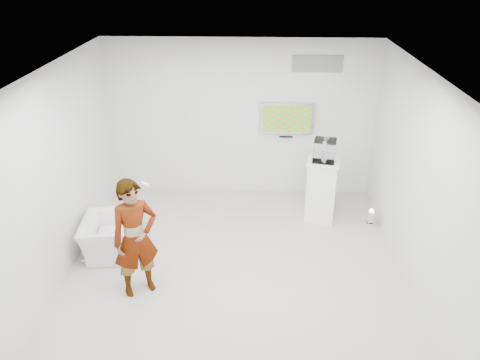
{
  "coord_description": "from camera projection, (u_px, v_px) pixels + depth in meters",
  "views": [
    {
      "loc": [
        0.31,
        -5.86,
        4.37
      ],
      "look_at": [
        0.05,
        0.6,
        1.17
      ],
      "focal_mm": 35.0,
      "sensor_mm": 36.0,
      "label": 1
    }
  ],
  "objects": [
    {
      "name": "pedestal",
      "position": [
        321.0,
        190.0,
        8.24
      ],
      "size": [
        0.65,
        0.65,
        1.13
      ],
      "primitive_type": "cube",
      "rotation": [
        0.0,
        0.0,
        -0.2
      ],
      "color": "white",
      "rests_on": "room"
    },
    {
      "name": "logo_decal",
      "position": [
        317.0,
        64.0,
        8.25
      ],
      "size": [
        0.9,
        0.02,
        0.3
      ],
      "primitive_type": "cube",
      "color": "slate",
      "rests_on": "room"
    },
    {
      "name": "person",
      "position": [
        135.0,
        238.0,
        6.31
      ],
      "size": [
        0.76,
        0.68,
        1.73
      ],
      "primitive_type": "imported",
      "rotation": [
        0.0,
        0.0,
        0.55
      ],
      "color": "white",
      "rests_on": "room"
    },
    {
      "name": "console",
      "position": [
        324.0,
        154.0,
        7.94
      ],
      "size": [
        0.06,
        0.16,
        0.22
      ],
      "primitive_type": "cube",
      "rotation": [
        0.0,
        0.0,
        0.06
      ],
      "color": "white",
      "rests_on": "pedestal"
    },
    {
      "name": "vitrine",
      "position": [
        325.0,
        150.0,
        7.91
      ],
      "size": [
        0.43,
        0.43,
        0.37
      ],
      "primitive_type": "cube",
      "rotation": [
        0.0,
        0.0,
        -0.21
      ],
      "color": "white",
      "rests_on": "pedestal"
    },
    {
      "name": "armchair",
      "position": [
        109.0,
        237.0,
        7.38
      ],
      "size": [
        0.89,
        0.99,
        0.59
      ],
      "primitive_type": "imported",
      "rotation": [
        0.0,
        0.0,
        1.68
      ],
      "color": "white",
      "rests_on": "room"
    },
    {
      "name": "room",
      "position": [
        234.0,
        178.0,
        6.53
      ],
      "size": [
        5.01,
        5.01,
        3.0
      ],
      "color": "#B6B2A7",
      "rests_on": "ground"
    },
    {
      "name": "floor_uplight",
      "position": [
        371.0,
        217.0,
        8.18
      ],
      "size": [
        0.26,
        0.26,
        0.31
      ],
      "primitive_type": "cylinder",
      "rotation": [
        0.0,
        0.0,
        -0.37
      ],
      "color": "white",
      "rests_on": "room"
    },
    {
      "name": "tv",
      "position": [
        287.0,
        118.0,
        8.68
      ],
      "size": [
        1.0,
        0.08,
        0.6
      ],
      "primitive_type": "cube",
      "color": "#B9BABE",
      "rests_on": "room"
    },
    {
      "name": "wii_remote",
      "position": [
        145.0,
        184.0,
        6.23
      ],
      "size": [
        0.13,
        0.11,
        0.03
      ],
      "primitive_type": "cube",
      "rotation": [
        0.0,
        0.0,
        0.94
      ],
      "color": "white",
      "rests_on": "person"
    }
  ]
}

